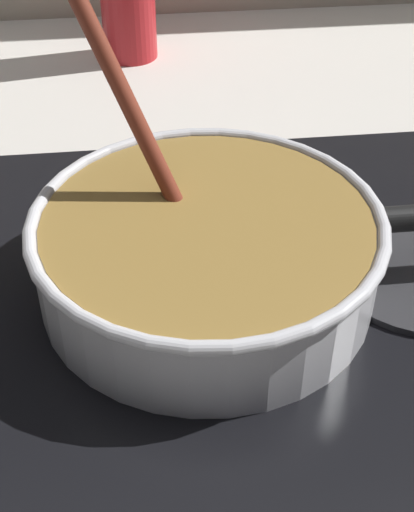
# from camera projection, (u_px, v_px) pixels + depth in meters

# --- Properties ---
(ground) EXTENTS (2.40, 1.60, 0.04)m
(ground) POSITION_uv_depth(u_px,v_px,m) (30.00, 439.00, 0.53)
(ground) COLOR beige
(hob_plate) EXTENTS (0.56, 0.48, 0.01)m
(hob_plate) POSITION_uv_depth(u_px,v_px,m) (207.00, 294.00, 0.62)
(hob_plate) COLOR black
(hob_plate) RESTS_ON ground
(burner_ring) EXTENTS (0.17, 0.17, 0.01)m
(burner_ring) POSITION_uv_depth(u_px,v_px,m) (207.00, 285.00, 0.61)
(burner_ring) COLOR #592D0C
(burner_ring) RESTS_ON hob_plate
(cooking_pan) EXTENTS (0.45, 0.29, 0.29)m
(cooking_pan) POSITION_uv_depth(u_px,v_px,m) (209.00, 251.00, 0.59)
(cooking_pan) COLOR silver
(cooking_pan) RESTS_ON hob_plate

